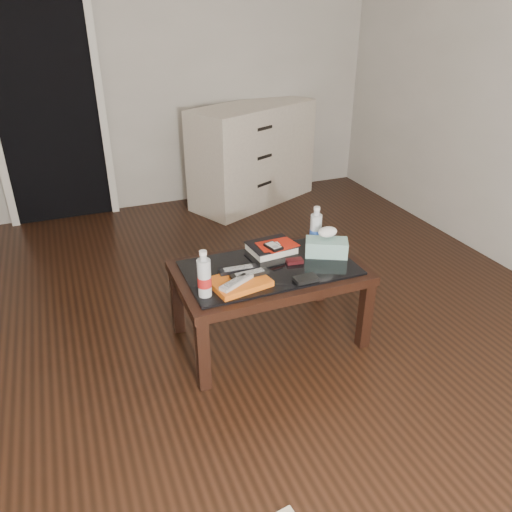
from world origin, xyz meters
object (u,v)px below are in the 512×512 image
Objects in this scene: water_bottle_left at (204,273)px; tissue_box at (326,247)px; dresser at (253,155)px; water_bottle_right at (316,226)px; coffee_table at (269,277)px; textbook at (271,248)px.

water_bottle_left is 1.03× the size of tissue_box.
dresser reaches higher than water_bottle_right.
coffee_table is 0.46m from water_bottle_left.
water_bottle_left is at bearing -141.55° from dresser.
dresser reaches higher than coffee_table.
water_bottle_right is 0.15m from tissue_box.
water_bottle_right is (0.35, 0.14, 0.18)m from coffee_table.
coffee_table is 4.20× the size of water_bottle_left.
coffee_table is 0.42m from water_bottle_right.
dresser is 5.46× the size of water_bottle_right.
dresser is 5.46× the size of water_bottle_left.
textbook is 1.05× the size of water_bottle_left.
coffee_table is 0.77× the size of dresser.
coffee_table is 4.00× the size of textbook.
dresser is 2.49m from water_bottle_left.
dresser reaches higher than textbook.
water_bottle_left reaches higher than textbook.
dresser is at bearing 70.84° from coffee_table.
coffee_table is at bearing -150.68° from tissue_box.
water_bottle_left reaches higher than tissue_box.
water_bottle_left is at bearing -152.15° from textbook.
water_bottle_right reaches higher than textbook.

